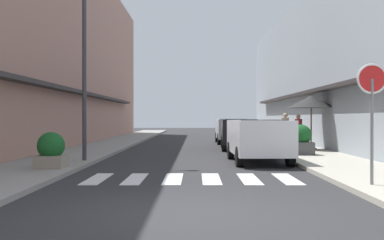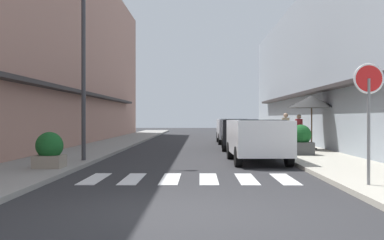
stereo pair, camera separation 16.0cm
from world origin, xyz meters
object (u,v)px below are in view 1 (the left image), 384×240
(cafe_umbrella, at_px, (311,102))
(pedestrian_walking_near, at_px, (285,130))
(parked_car_near, at_px, (258,136))
(parked_car_mid, at_px, (240,131))
(parked_car_far, at_px, (231,128))
(round_street_sign, at_px, (372,92))
(pedestrian_walking_far, at_px, (298,131))
(street_lamp, at_px, (90,56))
(planter_corner, at_px, (51,151))
(planter_midblock, at_px, (301,140))

(cafe_umbrella, height_order, pedestrian_walking_near, cafe_umbrella)
(parked_car_near, height_order, parked_car_mid, same)
(parked_car_far, relative_size, round_street_sign, 1.73)
(round_street_sign, height_order, pedestrian_walking_near, round_street_sign)
(parked_car_mid, bearing_deg, pedestrian_walking_far, -16.79)
(round_street_sign, distance_m, street_lamp, 9.27)
(planter_corner, bearing_deg, parked_car_near, 23.89)
(round_street_sign, distance_m, planter_midblock, 8.23)
(pedestrian_walking_far, bearing_deg, street_lamp, -122.43)
(parked_car_mid, distance_m, planter_midblock, 4.76)
(street_lamp, xyz_separation_m, cafe_umbrella, (8.69, 5.47, -1.34))
(round_street_sign, relative_size, planter_corner, 2.53)
(planter_midblock, bearing_deg, round_street_sign, -92.31)
(parked_car_mid, xyz_separation_m, planter_midblock, (1.93, -4.34, -0.26))
(parked_car_near, relative_size, planter_midblock, 3.66)
(parked_car_near, height_order, pedestrian_walking_near, pedestrian_walking_near)
(parked_car_mid, height_order, planter_corner, parked_car_mid)
(parked_car_far, xyz_separation_m, planter_midblock, (1.93, -9.84, -0.26))
(street_lamp, height_order, planter_corner, street_lamp)
(parked_car_near, bearing_deg, planter_midblock, 47.23)
(parked_car_mid, bearing_deg, round_street_sign, -82.66)
(parked_car_mid, relative_size, round_street_sign, 1.55)
(pedestrian_walking_far, bearing_deg, round_street_sign, -73.75)
(round_street_sign, height_order, street_lamp, street_lamp)
(parked_car_near, xyz_separation_m, pedestrian_walking_near, (1.95, 5.38, 0.05))
(cafe_umbrella, bearing_deg, street_lamp, -147.84)
(planter_midblock, distance_m, pedestrian_walking_near, 3.31)
(parked_car_mid, distance_m, round_street_sign, 12.60)
(parked_car_near, height_order, round_street_sign, round_street_sign)
(parked_car_mid, bearing_deg, street_lamp, -129.43)
(cafe_umbrella, bearing_deg, parked_car_mid, 155.18)
(cafe_umbrella, relative_size, planter_midblock, 2.09)
(pedestrian_walking_near, bearing_deg, parked_car_far, -14.23)
(parked_car_far, height_order, planter_midblock, parked_car_far)
(round_street_sign, relative_size, pedestrian_walking_near, 1.57)
(parked_car_near, xyz_separation_m, pedestrian_walking_far, (2.61, 5.64, 0.02))
(parked_car_near, height_order, street_lamp, street_lamp)
(parked_car_near, bearing_deg, planter_corner, -156.11)
(round_street_sign, height_order, cafe_umbrella, round_street_sign)
(round_street_sign, distance_m, pedestrian_walking_far, 11.76)
(pedestrian_walking_far, bearing_deg, parked_car_far, 133.69)
(cafe_umbrella, height_order, pedestrian_walking_far, cafe_umbrella)
(parked_car_mid, relative_size, planter_midblock, 3.45)
(street_lamp, height_order, pedestrian_walking_near, street_lamp)
(parked_car_mid, xyz_separation_m, parked_car_far, (-0.00, 5.50, 0.00))
(parked_car_near, xyz_separation_m, street_lamp, (-5.65, -0.45, 2.65))
(street_lamp, bearing_deg, pedestrian_walking_near, 37.48)
(parked_car_near, relative_size, cafe_umbrella, 1.75)
(round_street_sign, bearing_deg, parked_car_far, 95.10)
(parked_car_mid, xyz_separation_m, pedestrian_walking_far, (2.61, -0.79, 0.02))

